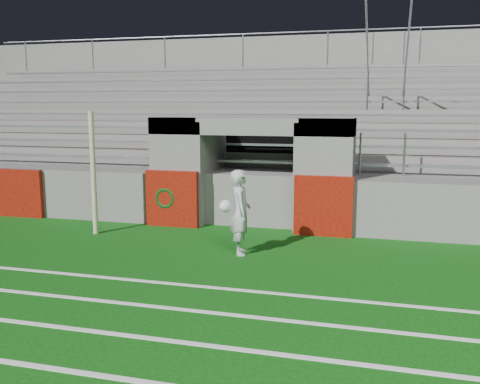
% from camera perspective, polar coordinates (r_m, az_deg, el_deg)
% --- Properties ---
extents(ground, '(90.00, 90.00, 0.00)m').
position_cam_1_polar(ground, '(9.72, -4.00, -8.01)').
color(ground, '#0B470C').
rests_on(ground, ground).
extents(field_post, '(0.11, 0.11, 2.75)m').
position_cam_1_polar(field_post, '(12.38, -15.38, 1.92)').
color(field_post, beige).
rests_on(field_post, ground).
extents(stadium_structure, '(26.00, 8.48, 5.42)m').
position_cam_1_polar(stadium_structure, '(17.06, 4.89, 4.51)').
color(stadium_structure, slate).
rests_on(stadium_structure, ground).
extents(goalkeeper_with_ball, '(0.67, 0.70, 1.66)m').
position_cam_1_polar(goalkeeper_with_ball, '(10.35, 0.01, -2.15)').
color(goalkeeper_with_ball, silver).
rests_on(goalkeeper_with_ball, ground).
extents(hose_coil, '(0.51, 0.14, 0.62)m').
position_cam_1_polar(hose_coil, '(12.90, -7.96, -0.41)').
color(hose_coil, '#0E460F').
rests_on(hose_coil, ground).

